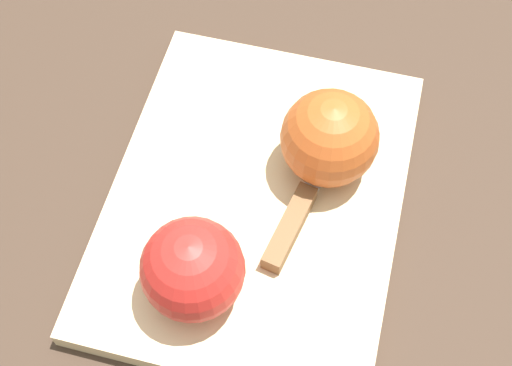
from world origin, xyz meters
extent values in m
plane|color=#38281E|center=(0.00, 0.00, 0.00)|extent=(4.00, 4.00, 0.00)
cube|color=#D1B789|center=(0.00, 0.00, 0.01)|extent=(0.36, 0.30, 0.02)
sphere|color=red|center=(-0.09, 0.04, 0.06)|extent=(0.08, 0.08, 0.08)
cylinder|color=beige|center=(-0.09, 0.03, 0.06)|extent=(0.07, 0.01, 0.07)
sphere|color=#AD4C1E|center=(0.04, -0.06, 0.06)|extent=(0.08, 0.08, 0.08)
cylinder|color=beige|center=(0.04, -0.06, 0.06)|extent=(0.07, 0.04, 0.08)
cube|color=silver|center=(0.05, -0.06, 0.02)|extent=(0.09, 0.05, 0.00)
cube|color=brown|center=(-0.03, -0.03, 0.03)|extent=(0.08, 0.04, 0.02)
camera|label=1|loc=(-0.30, -0.02, 0.55)|focal=50.00mm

